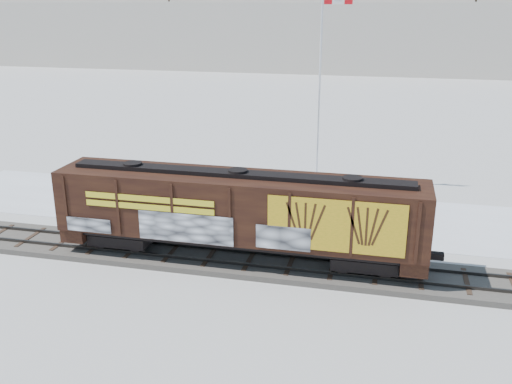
% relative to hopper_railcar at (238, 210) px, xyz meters
% --- Properties ---
extents(ground, '(500.00, 500.00, 0.00)m').
position_rel_hopper_railcar_xyz_m(ground, '(-1.45, 0.01, -2.81)').
color(ground, white).
rests_on(ground, ground).
extents(rail_track, '(50.00, 3.40, 0.43)m').
position_rel_hopper_railcar_xyz_m(rail_track, '(-1.45, 0.01, -2.66)').
color(rail_track, '#59544C').
rests_on(rail_track, ground).
extents(parking_strip, '(40.00, 8.00, 0.03)m').
position_rel_hopper_railcar_xyz_m(parking_strip, '(-1.45, 7.51, -2.79)').
color(parking_strip, white).
rests_on(parking_strip, ground).
extents(hopper_railcar, '(17.56, 3.06, 4.25)m').
position_rel_hopper_railcar_xyz_m(hopper_railcar, '(0.00, 0.00, 0.00)').
color(hopper_railcar, black).
rests_on(hopper_railcar, rail_track).
extents(flagpole, '(2.30, 0.90, 13.19)m').
position_rel_hopper_railcar_xyz_m(flagpole, '(2.24, 12.57, 2.19)').
color(flagpole, silver).
rests_on(flagpole, ground).
extents(car_silver, '(5.43, 3.44, 1.72)m').
position_rel_hopper_railcar_xyz_m(car_silver, '(-7.50, 8.27, -1.92)').
color(car_silver, '#A9ACB0').
rests_on(car_silver, parking_strip).
extents(car_white, '(5.11, 3.06, 1.59)m').
position_rel_hopper_railcar_xyz_m(car_white, '(1.25, 8.06, -1.98)').
color(car_white, silver).
rests_on(car_white, parking_strip).
extents(car_dark, '(4.64, 2.02, 1.33)m').
position_rel_hopper_railcar_xyz_m(car_dark, '(6.50, 7.32, -2.11)').
color(car_dark, black).
rests_on(car_dark, parking_strip).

